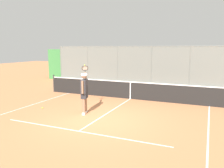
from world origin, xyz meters
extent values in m
plane|color=#C67A4C|center=(0.00, 0.00, 0.00)|extent=(60.00, 60.00, 0.00)
cube|color=white|center=(0.00, 1.40, 0.00)|extent=(6.18, 0.05, 0.01)
cube|color=white|center=(-3.96, 0.92, 0.00)|extent=(0.05, 9.55, 0.01)
cube|color=white|center=(3.96, 0.92, 0.00)|extent=(0.05, 9.55, 0.01)
cube|color=white|center=(0.00, -1.23, 0.00)|extent=(0.05, 5.25, 0.01)
cylinder|color=slate|center=(-2.62, -8.43, 1.44)|extent=(0.07, 0.07, 2.89)
cylinder|color=slate|center=(0.00, -8.43, 1.44)|extent=(0.07, 0.07, 2.89)
cylinder|color=slate|center=(2.62, -8.43, 1.44)|extent=(0.07, 0.07, 2.89)
cylinder|color=slate|center=(5.24, -8.43, 1.44)|extent=(0.07, 0.07, 2.89)
cylinder|color=slate|center=(7.86, -8.43, 1.44)|extent=(0.07, 0.07, 2.89)
cylinder|color=slate|center=(0.00, -8.43, 2.85)|extent=(15.72, 0.05, 0.05)
cube|color=slate|center=(0.00, -8.43, 1.44)|extent=(15.72, 0.02, 2.89)
cube|color=#387A3D|center=(0.00, -9.08, 1.31)|extent=(18.72, 0.90, 2.62)
cube|color=silver|center=(0.00, -8.25, 0.07)|extent=(16.72, 0.18, 0.15)
cylinder|color=#2D2D2D|center=(5.08, -3.86, 0.54)|extent=(0.09, 0.09, 1.07)
cube|color=black|center=(0.00, -3.86, 0.46)|extent=(10.08, 0.02, 0.91)
cube|color=white|center=(0.00, -3.86, 0.94)|extent=(10.08, 0.04, 0.05)
cube|color=white|center=(0.00, -3.86, 0.46)|extent=(0.05, 0.04, 0.91)
cube|color=silver|center=(0.82, -0.34, 0.04)|extent=(0.18, 0.28, 0.09)
cylinder|color=#8C664C|center=(0.82, -0.34, 0.48)|extent=(0.13, 0.13, 0.79)
cube|color=silver|center=(0.90, -0.59, 0.04)|extent=(0.18, 0.28, 0.09)
cylinder|color=#8C664C|center=(0.90, -0.59, 0.48)|extent=(0.13, 0.13, 0.79)
cube|color=#28282D|center=(0.86, -0.46, 0.80)|extent=(0.33, 0.46, 0.26)
cube|color=#2D2D33|center=(0.86, -0.46, 1.16)|extent=(0.34, 0.53, 0.57)
cylinder|color=#8C664C|center=(0.77, -0.18, 1.19)|extent=(0.08, 0.08, 0.52)
cylinder|color=#8C664C|center=(1.03, -0.89, 1.56)|extent=(0.28, 0.37, 0.29)
sphere|color=#8C664C|center=(0.86, -0.46, 1.60)|extent=(0.22, 0.22, 0.22)
cylinder|color=white|center=(0.86, -0.46, 1.66)|extent=(0.31, 0.31, 0.08)
cube|color=white|center=(0.89, -0.58, 1.62)|extent=(0.23, 0.24, 0.02)
cylinder|color=black|center=(1.17, -1.09, 1.72)|extent=(0.12, 0.16, 0.13)
torus|color=black|center=(1.27, -1.25, 1.85)|extent=(0.35, 0.31, 0.26)
cylinder|color=silver|center=(1.27, -1.25, 1.85)|extent=(0.28, 0.25, 0.21)
sphere|color=#C1D138|center=(1.37, -1.40, 1.96)|extent=(0.07, 0.07, 0.07)
sphere|color=#D6E042|center=(3.05, -0.39, 0.03)|extent=(0.07, 0.07, 0.07)
camera|label=1|loc=(-3.88, 7.52, 2.75)|focal=36.14mm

